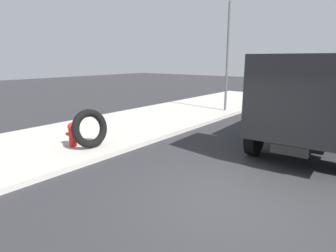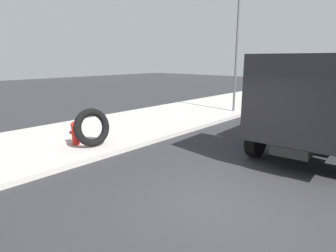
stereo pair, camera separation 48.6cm
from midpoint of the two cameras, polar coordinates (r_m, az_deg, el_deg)
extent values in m
plane|color=#2D2D30|center=(6.21, 9.72, -14.63)|extent=(80.00, 80.00, 0.00)
cube|color=#BCB7AD|center=(10.65, -22.63, -3.09)|extent=(36.00, 5.00, 0.15)
cylinder|color=red|center=(9.69, -19.81, -2.17)|extent=(0.23, 0.23, 0.57)
sphere|color=red|center=(9.61, -19.97, -0.14)|extent=(0.27, 0.27, 0.27)
cylinder|color=red|center=(9.50, -19.16, -1.99)|extent=(0.10, 0.19, 0.10)
cylinder|color=red|center=(9.85, -20.49, -1.58)|extent=(0.10, 0.19, 0.10)
cylinder|color=red|center=(9.52, -19.13, -2.39)|extent=(0.13, 0.19, 0.13)
torus|color=black|center=(9.29, -16.73, -0.48)|extent=(1.25, 0.55, 1.24)
cube|color=#1E3899|center=(11.84, 27.22, 5.56)|extent=(4.92, 2.73, 1.60)
cube|color=black|center=(8.28, 23.63, 5.32)|extent=(2.12, 2.60, 2.20)
cube|color=black|center=(10.91, 25.83, 0.19)|extent=(7.04, 1.24, 0.24)
cylinder|color=black|center=(9.06, 15.39, -2.17)|extent=(1.11, 0.35, 1.10)
cylinder|color=black|center=(13.38, 22.27, 2.20)|extent=(1.11, 0.35, 1.10)
cylinder|color=black|center=(19.25, 29.49, 4.56)|extent=(1.10, 0.31, 1.10)
cylinder|color=black|center=(14.76, 26.78, 2.71)|extent=(1.10, 0.31, 1.10)
cylinder|color=#595B5E|center=(15.67, 10.84, 13.19)|extent=(0.12, 0.12, 5.57)
camera|label=1|loc=(0.24, -91.65, -0.39)|focal=30.65mm
camera|label=2|loc=(0.24, 88.35, 0.39)|focal=30.65mm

